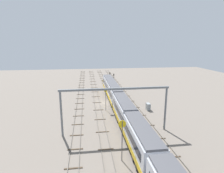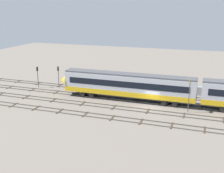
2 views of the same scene
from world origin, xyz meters
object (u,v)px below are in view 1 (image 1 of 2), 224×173
(speed_sign_near_foreground, at_px, (106,96))
(speed_sign_mid_trackside, at_px, (122,135))
(train, at_px, (130,122))
(signal_light_trackside_approach, at_px, (114,78))
(relay_cabinet, at_px, (148,107))
(overhead_gantry, at_px, (115,99))
(signal_light_trackside_departure, at_px, (110,76))

(speed_sign_near_foreground, xyz_separation_m, speed_sign_mid_trackside, (-20.14, -0.14, 0.31))
(train, relative_size, signal_light_trackside_approach, 16.40)
(train, xyz_separation_m, relay_cabinet, (12.16, -7.39, -1.82))
(overhead_gantry, distance_m, signal_light_trackside_approach, 39.10)
(train, bearing_deg, overhead_gantry, 56.63)
(signal_light_trackside_approach, bearing_deg, relay_cabinet, -171.14)
(relay_cabinet, bearing_deg, signal_light_trackside_departure, 9.31)
(speed_sign_near_foreground, xyz_separation_m, relay_cabinet, (-1.09, -10.25, -2.80))
(overhead_gantry, distance_m, relay_cabinet, 15.44)
(train, bearing_deg, relay_cabinet, -31.30)
(speed_sign_mid_trackside, bearing_deg, speed_sign_near_foreground, 0.39)
(relay_cabinet, bearing_deg, train, 148.70)
(speed_sign_near_foreground, height_order, signal_light_trackside_approach, speed_sign_near_foreground)
(signal_light_trackside_departure, xyz_separation_m, relay_cabinet, (-32.35, -5.31, -2.06))
(signal_light_trackside_approach, xyz_separation_m, signal_light_trackside_departure, (4.39, 0.95, -0.10))
(speed_sign_near_foreground, xyz_separation_m, signal_light_trackside_approach, (26.88, -5.89, -0.64))
(train, bearing_deg, speed_sign_mid_trackside, 158.48)
(speed_sign_near_foreground, height_order, relay_cabinet, speed_sign_near_foreground)
(overhead_gantry, bearing_deg, train, -123.37)
(speed_sign_mid_trackside, distance_m, relay_cabinet, 21.80)
(relay_cabinet, bearing_deg, signal_light_trackside_approach, 8.86)
(overhead_gantry, bearing_deg, signal_light_trackside_approach, -7.95)
(overhead_gantry, xyz_separation_m, speed_sign_mid_trackside, (-8.45, 0.37, -2.45))
(train, height_order, speed_sign_near_foreground, speed_sign_near_foreground)
(speed_sign_near_foreground, xyz_separation_m, signal_light_trackside_departure, (31.26, -4.94, -0.74))
(speed_sign_mid_trackside, bearing_deg, signal_light_trackside_departure, -5.34)
(signal_light_trackside_departure, bearing_deg, relay_cabinet, -170.69)
(overhead_gantry, xyz_separation_m, signal_light_trackside_departure, (42.96, -4.44, -3.50))
(signal_light_trackside_approach, bearing_deg, signal_light_trackside_departure, 12.19)
(speed_sign_mid_trackside, xyz_separation_m, relay_cabinet, (19.06, -10.11, -3.11))
(speed_sign_mid_trackside, height_order, signal_light_trackside_approach, speed_sign_mid_trackside)
(train, distance_m, signal_light_trackside_approach, 40.24)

